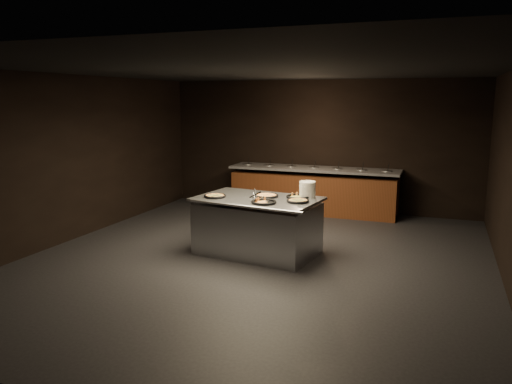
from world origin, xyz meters
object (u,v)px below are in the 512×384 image
(serving_counter, at_px, (257,227))
(pan_veggie_whole, at_px, (215,196))
(plate_stack, at_px, (307,190))
(pan_cheese_whole, at_px, (266,196))

(serving_counter, xyz_separation_m, pan_veggie_whole, (-0.66, -0.19, 0.50))
(serving_counter, distance_m, plate_stack, 1.01)
(plate_stack, relative_size, pan_veggie_whole, 0.72)
(serving_counter, height_order, pan_cheese_whole, pan_cheese_whole)
(plate_stack, distance_m, pan_cheese_whole, 0.67)
(plate_stack, bearing_deg, pan_cheese_whole, -163.28)
(serving_counter, relative_size, pan_veggie_whole, 5.71)
(plate_stack, distance_m, pan_veggie_whole, 1.49)
(serving_counter, xyz_separation_m, pan_cheese_whole, (0.11, 0.13, 0.50))
(plate_stack, xyz_separation_m, pan_cheese_whole, (-0.63, -0.19, -0.11))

